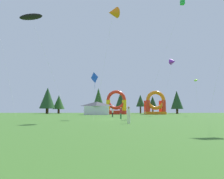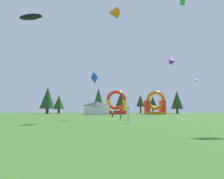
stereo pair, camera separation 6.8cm
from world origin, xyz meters
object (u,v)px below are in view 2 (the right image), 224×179
(kite_orange_delta, at_px, (113,13))
(inflatable_blue_arch, at_px, (155,106))
(kite_purple_delta, at_px, (173,62))
(person_left_edge, at_px, (113,112))
(kite_lime_parafoil, at_px, (196,80))
(festival_tent, at_px, (97,108))
(kite_blue_diamond, at_px, (95,78))
(person_near_camera, at_px, (128,113))
(person_far_side, at_px, (121,112))
(kite_green_box, at_px, (182,2))
(kite_black_parafoil, at_px, (31,17))
(inflatable_orange_dome, at_px, (116,106))

(kite_orange_delta, height_order, inflatable_blue_arch, kite_orange_delta)
(kite_purple_delta, height_order, person_left_edge, kite_purple_delta)
(kite_lime_parafoil, relative_size, festival_tent, 1.28)
(kite_blue_diamond, distance_m, person_left_edge, 10.85)
(person_near_camera, height_order, person_far_side, person_far_side)
(kite_orange_delta, height_order, kite_green_box, kite_green_box)
(festival_tent, bearing_deg, kite_blue_diamond, -85.85)
(kite_purple_delta, bearing_deg, person_left_edge, -142.09)
(person_left_edge, distance_m, inflatable_blue_arch, 26.72)
(kite_purple_delta, relative_size, kite_green_box, 0.56)
(kite_lime_parafoil, distance_m, person_near_camera, 32.05)
(kite_lime_parafoil, height_order, person_near_camera, kite_lime_parafoil)
(festival_tent, bearing_deg, person_far_side, -77.39)
(kite_green_box, bearing_deg, festival_tent, 146.68)
(person_near_camera, bearing_deg, person_far_side, 89.11)
(kite_green_box, height_order, person_far_side, kite_green_box)
(person_far_side, relative_size, festival_tent, 0.27)
(kite_orange_delta, bearing_deg, inflatable_blue_arch, 68.73)
(person_far_side, bearing_deg, kite_lime_parafoil, -9.36)
(kite_blue_diamond, height_order, kite_green_box, kite_green_box)
(kite_orange_delta, xyz_separation_m, kite_black_parafoil, (-13.19, 1.29, -0.00))
(inflatable_orange_dome, bearing_deg, person_far_side, -89.54)
(inflatable_blue_arch, bearing_deg, kite_lime_parafoil, -68.02)
(kite_green_box, distance_m, festival_tent, 35.21)
(kite_black_parafoil, distance_m, inflatable_blue_arch, 44.13)
(kite_purple_delta, bearing_deg, kite_black_parafoil, -142.86)
(kite_green_box, xyz_separation_m, inflatable_orange_dome, (-15.30, 20.12, -23.78))
(person_far_side, bearing_deg, kite_black_parafoil, 134.67)
(kite_black_parafoil, xyz_separation_m, inflatable_orange_dome, (14.14, 34.16, -13.60))
(inflatable_orange_dome, bearing_deg, person_left_edge, -92.49)
(kite_orange_delta, height_order, inflatable_orange_dome, kite_orange_delta)
(kite_lime_parafoil, relative_size, kite_green_box, 0.33)
(kite_green_box, distance_m, person_far_side, 32.26)
(kite_blue_diamond, height_order, kite_purple_delta, kite_purple_delta)
(kite_purple_delta, xyz_separation_m, inflatable_blue_arch, (-2.83, 10.52, -11.59))
(kite_lime_parafoil, relative_size, person_near_camera, 4.89)
(kite_black_parafoil, distance_m, inflatable_orange_dome, 39.39)
(kite_blue_diamond, relative_size, inflatable_blue_arch, 0.96)
(person_far_side, bearing_deg, kite_orange_delta, -167.07)
(kite_orange_delta, height_order, kite_black_parafoil, kite_orange_delta)
(kite_black_parafoil, bearing_deg, festival_tent, 73.23)
(kite_blue_diamond, relative_size, kite_lime_parafoil, 0.79)
(kite_black_parafoil, bearing_deg, person_near_camera, -30.83)
(kite_black_parafoil, xyz_separation_m, inflatable_blue_arch, (26.40, 32.66, -13.57))
(kite_black_parafoil, distance_m, festival_tent, 32.49)
(person_left_edge, height_order, festival_tent, festival_tent)
(person_far_side, height_order, inflatable_orange_dome, inflatable_orange_dome)
(kite_green_box, height_order, kite_black_parafoil, kite_green_box)
(person_left_edge, bearing_deg, kite_orange_delta, -147.65)
(kite_orange_delta, bearing_deg, kite_blue_diamond, 146.96)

